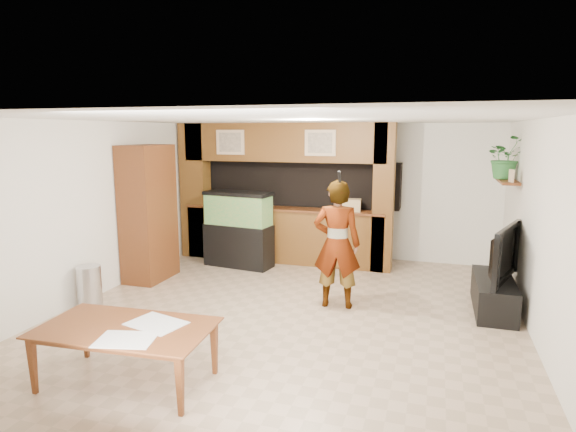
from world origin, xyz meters
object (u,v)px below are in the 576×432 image
(television, at_px, (497,252))
(person, at_px, (337,244))
(pantry_cabinet, at_px, (148,213))
(aquarium, at_px, (239,230))
(dining_table, at_px, (125,357))

(television, distance_m, person, 2.17)
(pantry_cabinet, relative_size, aquarium, 1.62)
(person, height_order, dining_table, person)
(aquarium, xyz_separation_m, television, (4.24, -1.03, 0.16))
(television, bearing_deg, aquarium, 95.47)
(pantry_cabinet, distance_m, aquarium, 1.66)
(pantry_cabinet, xyz_separation_m, dining_table, (1.72, -3.10, -0.82))
(dining_table, bearing_deg, television, 38.22)
(pantry_cabinet, relative_size, television, 1.71)
(television, height_order, person, person)
(pantry_cabinet, height_order, person, pantry_cabinet)
(aquarium, xyz_separation_m, person, (2.13, -1.51, 0.23))
(pantry_cabinet, bearing_deg, television, 1.23)
(aquarium, xyz_separation_m, dining_table, (0.61, -4.24, -0.38))
(television, xyz_separation_m, dining_table, (-3.63, -3.21, -0.54))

